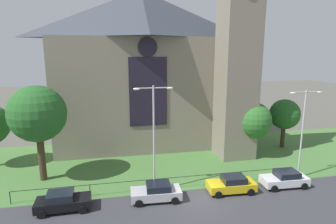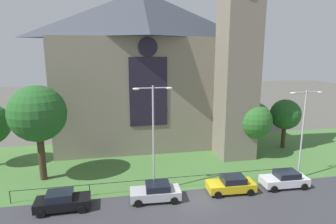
% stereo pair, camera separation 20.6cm
% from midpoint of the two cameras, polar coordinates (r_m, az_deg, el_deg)
% --- Properties ---
extents(ground, '(160.00, 160.00, 0.00)m').
position_cam_midpoint_polar(ground, '(33.90, 0.98, -9.22)').
color(ground, '#56544C').
extents(road_asphalt, '(120.00, 8.00, 0.01)m').
position_cam_midpoint_polar(road_asphalt, '(23.49, 7.59, -19.57)').
color(road_asphalt, '#38383D').
rests_on(road_asphalt, ground).
extents(grass_verge, '(120.00, 20.00, 0.01)m').
position_cam_midpoint_polar(grass_verge, '(32.09, 1.75, -10.48)').
color(grass_verge, '#477538').
rests_on(grass_verge, ground).
extents(church_building, '(23.20, 16.20, 26.00)m').
position_cam_midpoint_polar(church_building, '(38.24, -4.11, 8.97)').
color(church_building, gray).
rests_on(church_building, ground).
extents(iron_railing, '(25.36, 0.07, 1.13)m').
position_cam_midpoint_polar(iron_railing, '(26.28, -1.40, -13.51)').
color(iron_railing, black).
rests_on(iron_railing, ground).
extents(tree_right_far, '(3.85, 3.85, 6.35)m').
position_cam_midpoint_polar(tree_right_far, '(39.34, 22.24, -0.47)').
color(tree_right_far, '#423021').
rests_on(tree_right_far, ground).
extents(tree_left_near, '(5.31, 5.31, 9.27)m').
position_cam_midpoint_polar(tree_left_near, '(29.19, -24.92, -0.42)').
color(tree_left_near, '#423021').
rests_on(tree_left_near, ground).
extents(tree_right_near, '(4.36, 4.36, 6.60)m').
position_cam_midpoint_polar(tree_right_near, '(34.55, 16.45, -1.69)').
color(tree_right_near, '#423021').
rests_on(tree_right_near, ground).
extents(streetlamp_near, '(3.37, 0.26, 9.52)m').
position_cam_midpoint_polar(streetlamp_near, '(24.34, -3.12, -3.09)').
color(streetlamp_near, '#B2B2B7').
rests_on(streetlamp_near, ground).
extents(streetlamp_far, '(3.37, 0.26, 8.78)m').
position_cam_midpoint_polar(streetlamp_far, '(30.02, 25.31, -2.13)').
color(streetlamp_far, '#B2B2B7').
rests_on(streetlamp_far, ground).
extents(parked_car_black, '(4.24, 2.11, 1.51)m').
position_cam_midpoint_polar(parked_car_black, '(24.86, -20.61, -16.44)').
color(parked_car_black, black).
rests_on(parked_car_black, ground).
extents(parked_car_silver, '(4.28, 2.19, 1.51)m').
position_cam_midpoint_polar(parked_car_silver, '(24.75, -2.58, -15.76)').
color(parked_car_silver, '#B7B7BC').
rests_on(parked_car_silver, ground).
extents(parked_car_yellow, '(4.27, 2.16, 1.51)m').
position_cam_midpoint_polar(parked_car_yellow, '(26.60, 12.44, -13.97)').
color(parked_car_yellow, gold).
rests_on(parked_car_yellow, ground).
extents(parked_car_white, '(4.26, 2.15, 1.51)m').
position_cam_midpoint_polar(parked_car_white, '(29.05, 22.21, -12.32)').
color(parked_car_white, silver).
rests_on(parked_car_white, ground).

